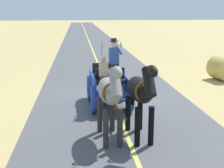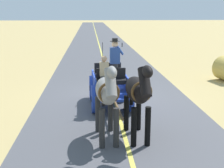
{
  "view_description": "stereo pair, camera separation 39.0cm",
  "coord_description": "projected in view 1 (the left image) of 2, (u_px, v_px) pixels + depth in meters",
  "views": [
    {
      "loc": [
        1.31,
        11.57,
        3.42
      ],
      "look_at": [
        0.23,
        2.13,
        1.1
      ],
      "focal_mm": 48.4,
      "sensor_mm": 36.0,
      "label": 1
    },
    {
      "loc": [
        0.92,
        11.61,
        3.42
      ],
      "look_at": [
        0.23,
        2.13,
        1.1
      ],
      "focal_mm": 48.4,
      "sensor_mm": 36.0,
      "label": 2
    }
  ],
  "objects": [
    {
      "name": "ground_plane",
      "position": [
        112.0,
        98.0,
        12.13
      ],
      "size": [
        200.0,
        200.0,
        0.0
      ],
      "primitive_type": "plane",
      "color": "tan"
    },
    {
      "name": "horse_near_side",
      "position": [
        141.0,
        92.0,
        7.97
      ],
      "size": [
        0.65,
        2.13,
        2.21
      ],
      "color": "black",
      "rests_on": "ground"
    },
    {
      "name": "horse_off_side",
      "position": [
        110.0,
        93.0,
        7.84
      ],
      "size": [
        0.66,
        2.13,
        2.21
      ],
      "color": "gray",
      "rests_on": "ground"
    },
    {
      "name": "hay_bale",
      "position": [
        223.0,
        68.0,
        15.16
      ],
      "size": [
        1.39,
        1.31,
        1.2
      ],
      "primitive_type": "cylinder",
      "rotation": [
        0.0,
        1.57,
        1.77
      ],
      "color": "gold",
      "rests_on": "ground"
    },
    {
      "name": "horse_drawn_carriage",
      "position": [
        109.0,
        84.0,
        10.93
      ],
      "size": [
        1.51,
        4.51,
        2.5
      ],
      "color": "#1E3899",
      "rests_on": "ground"
    },
    {
      "name": "road_centre_stripe",
      "position": [
        112.0,
        98.0,
        12.12
      ],
      "size": [
        0.12,
        160.0,
        0.0
      ],
      "primitive_type": "cube",
      "color": "#DBCC4C",
      "rests_on": "road_surface"
    },
    {
      "name": "road_surface",
      "position": [
        112.0,
        98.0,
        12.13
      ],
      "size": [
        5.97,
        160.0,
        0.01
      ],
      "primitive_type": "cube",
      "color": "#4C4C51",
      "rests_on": "ground"
    }
  ]
}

